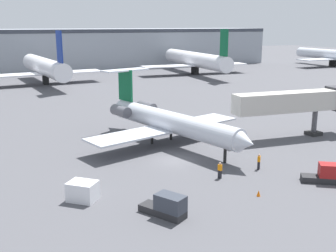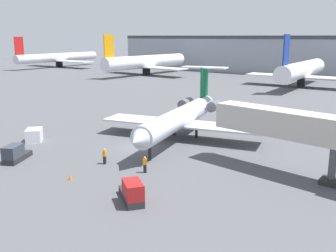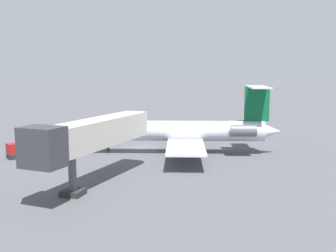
% 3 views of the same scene
% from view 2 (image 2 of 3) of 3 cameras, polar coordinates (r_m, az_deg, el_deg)
% --- Properties ---
extents(ground_plane, '(400.00, 400.00, 0.10)m').
position_cam_2_polar(ground_plane, '(47.59, -4.70, -3.14)').
color(ground_plane, '#4C4C51').
extents(regional_jet, '(22.46, 26.30, 8.81)m').
position_cam_2_polar(regional_jet, '(50.59, 2.16, 1.51)').
color(regional_jet, silver).
rests_on(regional_jet, ground_plane).
extents(jet_bridge, '(17.47, 5.06, 6.57)m').
position_cam_2_polar(jet_bridge, '(38.40, 20.01, -0.31)').
color(jet_bridge, '#B7B2A8').
rests_on(jet_bridge, ground_plane).
extents(ground_crew_marshaller, '(0.47, 0.46, 1.69)m').
position_cam_2_polar(ground_crew_marshaller, '(38.43, -3.46, -5.74)').
color(ground_crew_marshaller, black).
rests_on(ground_crew_marshaller, ground_plane).
extents(ground_crew_loader, '(0.38, 0.46, 1.69)m').
position_cam_2_polar(ground_crew_loader, '(41.51, -9.41, -4.44)').
color(ground_crew_loader, black).
rests_on(ground_crew_loader, ground_plane).
extents(baggage_tug_lead, '(3.11, 4.19, 1.90)m').
position_cam_2_polar(baggage_tug_lead, '(44.94, -21.76, -3.88)').
color(baggage_tug_lead, '#262628').
rests_on(baggage_tug_lead, ground_plane).
extents(baggage_tug_trailing, '(4.06, 3.49, 1.90)m').
position_cam_2_polar(baggage_tug_trailing, '(31.99, -5.35, -9.82)').
color(baggage_tug_trailing, '#262628').
rests_on(baggage_tug_trailing, ground_plane).
extents(cargo_container_uld, '(3.03, 3.02, 1.70)m').
position_cam_2_polar(cargo_container_uld, '(52.34, -19.27, -1.32)').
color(cargo_container_uld, silver).
rests_on(cargo_container_uld, ground_plane).
extents(traffic_cone_near, '(0.36, 0.36, 0.55)m').
position_cam_2_polar(traffic_cone_near, '(37.91, -14.32, -7.34)').
color(traffic_cone_near, orange).
rests_on(traffic_cone_near, ground_plane).
extents(parked_airliner_west_end, '(36.43, 43.17, 13.02)m').
position_cam_2_polar(parked_airliner_west_end, '(175.92, -15.97, 9.74)').
color(parked_airliner_west_end, silver).
rests_on(parked_airliner_west_end, ground_plane).
extents(parked_airliner_west_mid, '(32.38, 38.42, 13.77)m').
position_cam_2_polar(parked_airliner_west_mid, '(135.15, -3.30, 9.47)').
color(parked_airliner_west_mid, silver).
rests_on(parked_airliner_west_mid, ground_plane).
extents(parked_airliner_centre, '(29.47, 34.92, 13.72)m').
position_cam_2_polar(parked_airliner_centre, '(108.41, 19.24, 7.82)').
color(parked_airliner_centre, white).
rests_on(parked_airliner_centre, ground_plane).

